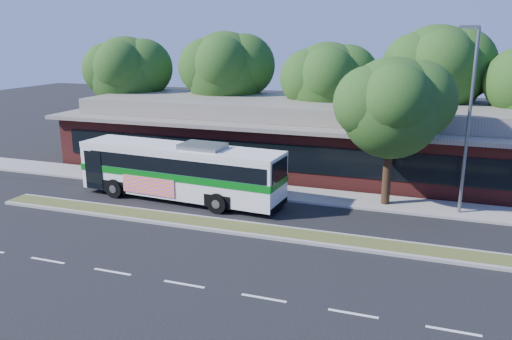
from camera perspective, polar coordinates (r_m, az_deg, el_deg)
The scene contains 13 objects.
ground at distance 22.57m, azimuth -2.40°, elevation -7.30°, with size 120.00×120.00×0.00m, color black.
median_strip at distance 23.06m, azimuth -1.85°, elevation -6.60°, with size 26.00×1.10×0.15m, color #3C4C20.
sidewalk at distance 28.25m, azimuth 2.34°, elevation -2.54°, with size 44.00×2.60×0.12m, color gray.
parking_lot at distance 39.99m, azimuth -21.56°, elevation 1.56°, with size 14.00×12.00×0.01m, color black.
plaza_building at distance 33.93m, azimuth 5.60°, elevation 3.98°, with size 33.20×11.20×4.45m.
lamp_post at distance 25.75m, azimuth 23.12°, elevation 5.63°, with size 0.93×0.18×9.07m.
tree_bg_a at distance 41.21m, azimuth -13.98°, elevation 10.80°, with size 6.47×5.80×8.63m.
tree_bg_b at distance 38.40m, azimuth -2.85°, elevation 11.35°, with size 6.69×6.00×9.00m.
tree_bg_c at distance 35.25m, azimuth 8.83°, elevation 9.98°, with size 6.24×5.60×8.26m.
tree_bg_d at distance 35.64m, azimuth 20.59°, elevation 10.61°, with size 6.91×6.20×9.37m.
transit_bus at distance 26.98m, azimuth -8.57°, elevation 0.28°, with size 11.60×3.37×3.21m.
sedan at distance 33.92m, azimuth -14.93°, elevation 1.05°, with size 1.93×4.75×1.38m, color silver.
sidewalk_tree at distance 25.99m, azimuth 16.08°, elevation 7.05°, with size 5.65×5.07×7.65m.
Camera 1 is at (7.70, -19.42, 8.55)m, focal length 35.00 mm.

